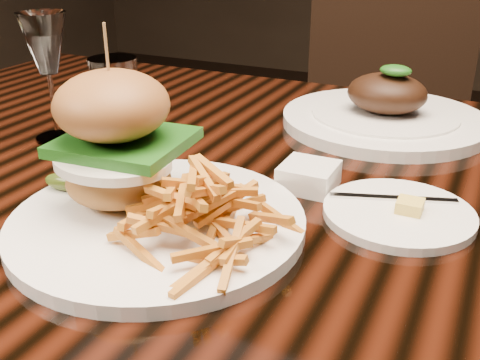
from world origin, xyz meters
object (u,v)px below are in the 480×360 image
at_px(wine_glass, 45,48).
at_px(dining_table, 296,227).
at_px(burger_plate, 150,180).
at_px(chair_far, 384,124).
at_px(far_dish, 385,114).

bearing_deg(wine_glass, dining_table, 4.60).
xyz_separation_m(dining_table, burger_plate, (-0.09, -0.19, 0.13)).
bearing_deg(wine_glass, chair_far, 71.56).
relative_size(dining_table, chair_far, 1.68).
xyz_separation_m(dining_table, far_dish, (0.06, 0.24, 0.10)).
bearing_deg(far_dish, chair_far, 100.60).
bearing_deg(wine_glass, burger_plate, -30.41).
relative_size(wine_glass, far_dish, 0.57).
relative_size(wine_glass, chair_far, 0.19).
height_order(dining_table, far_dish, far_dish).
bearing_deg(burger_plate, far_dish, 78.94).
xyz_separation_m(wine_glass, chair_far, (0.31, 0.92, -0.35)).
relative_size(burger_plate, far_dish, 0.97).
bearing_deg(dining_table, wine_glass, -175.40).
bearing_deg(dining_table, burger_plate, -115.19).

